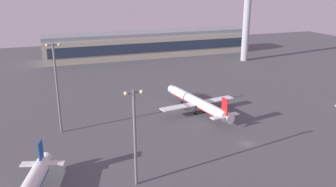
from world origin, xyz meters
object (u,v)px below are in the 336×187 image
object	(u,v)px
control_tower	(247,16)
airplane_far_stand	(198,103)
apron_light_central	(57,84)
apron_light_west	(135,132)

from	to	relation	value
control_tower	airplane_far_stand	size ratio (longest dim) A/B	1.22
control_tower	apron_light_central	xyz separation A→B (m)	(-117.82, -76.84, -11.30)
control_tower	airplane_far_stand	bearing A→B (deg)	-131.97
control_tower	apron_light_central	size ratio (longest dim) A/B	1.66
control_tower	airplane_far_stand	world-z (taller)	control_tower
control_tower	apron_light_central	distance (m)	141.12
apron_light_central	apron_light_west	bearing A→B (deg)	-68.66
control_tower	apron_light_west	world-z (taller)	control_tower
apron_light_west	airplane_far_stand	bearing A→B (deg)	48.79
airplane_far_stand	apron_light_central	xyz separation A→B (m)	(-49.86, -1.27, 12.72)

